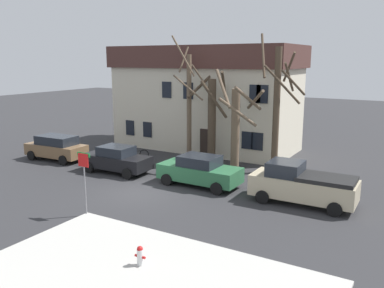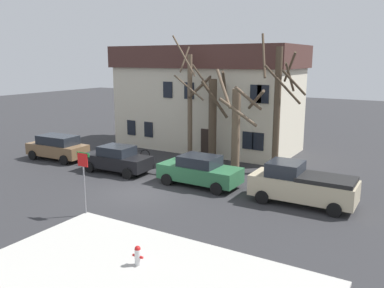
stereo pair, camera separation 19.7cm
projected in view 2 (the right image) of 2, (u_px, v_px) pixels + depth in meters
ground_plane at (138, 192)px, 21.96m from camera, size 120.00×120.00×0.00m
building_main at (207, 97)px, 32.37m from camera, size 14.65×6.56×8.05m
tree_bare_near at (190, 103)px, 28.16m from camera, size 2.22×2.33×8.62m
tree_bare_mid at (213, 117)px, 27.68m from camera, size 2.86×2.84×6.33m
tree_bare_far at (237, 124)px, 25.61m from camera, size 3.32×3.58×6.45m
tree_bare_end at (278, 105)px, 24.92m from camera, size 2.93×2.68×8.62m
car_brown_wagon at (58, 147)px, 28.94m from camera, size 4.57×2.22×1.76m
car_black_sedan at (117, 159)px, 25.72m from camera, size 4.50×2.16×1.70m
car_green_sedan at (200, 171)px, 22.99m from camera, size 4.72×2.14×1.74m
pickup_truck_beige at (302, 185)px, 20.05m from camera, size 5.12×2.22×2.04m
fire_hydrant at (138, 255)px, 13.92m from camera, size 0.42×0.22×0.70m
street_sign_pole at (84, 172)px, 18.29m from camera, size 0.76×0.07×2.98m
bicycle_leaning at (138, 154)px, 29.28m from camera, size 1.69×0.55×1.03m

